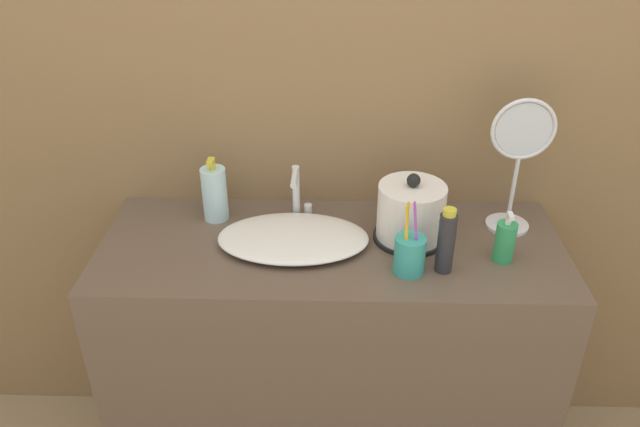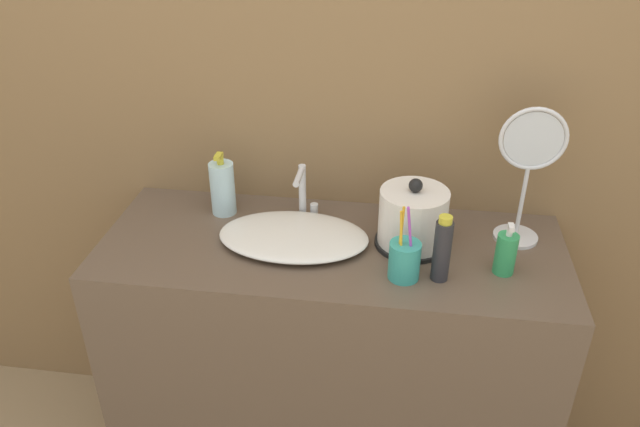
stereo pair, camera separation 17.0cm
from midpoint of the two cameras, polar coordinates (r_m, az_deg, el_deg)
wall_back at (r=1.82m, az=-1.47°, el=12.63°), size 6.00×0.04×2.60m
vanity_counter at (r=2.03m, az=-1.53°, el=-13.56°), size 1.30×0.51×0.90m
sink_basin at (r=1.74m, az=-5.25°, el=-2.32°), size 0.42×0.27×0.04m
faucet at (r=1.83m, az=-4.70°, el=1.94°), size 0.06×0.12×0.17m
electric_kettle at (r=1.74m, az=5.55°, el=-0.19°), size 0.20×0.20×0.20m
toothbrush_cup at (r=1.62m, az=5.23°, el=-3.82°), size 0.08×0.08×0.22m
lotion_bottle at (r=1.70m, az=13.85°, el=-2.58°), size 0.05×0.05×0.15m
shampoo_bottle at (r=1.61m, az=8.53°, el=-2.65°), size 0.05×0.05×0.19m
mouthwash_bottle at (r=1.87m, az=-12.20°, el=1.74°), size 0.07×0.07×0.20m
vanity_mirror at (r=1.78m, az=15.17°, el=5.00°), size 0.18×0.12×0.39m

